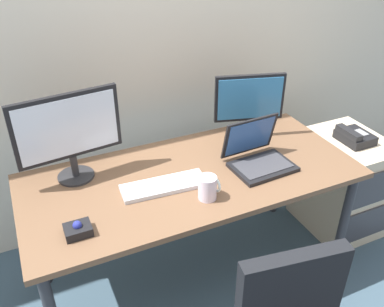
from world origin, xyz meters
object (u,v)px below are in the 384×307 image
(file_cabinet, at_px, (342,184))
(monitor_side, at_px, (249,103))
(laptop, at_px, (258,155))
(trackball_mouse, at_px, (78,229))
(monitor_main, at_px, (69,132))
(desk_phone, at_px, (354,137))
(keyboard, at_px, (164,185))
(coffee_mug, at_px, (208,188))

(file_cabinet, relative_size, monitor_side, 1.71)
(laptop, relative_size, trackball_mouse, 2.95)
(file_cabinet, xyz_separation_m, monitor_main, (-1.63, 0.19, 0.66))
(desk_phone, xyz_separation_m, monitor_side, (-0.63, 0.21, 0.25))
(desk_phone, bearing_deg, laptop, -174.55)
(desk_phone, height_order, trackball_mouse, trackball_mouse)
(file_cabinet, distance_m, desk_phone, 0.36)
(desk_phone, relative_size, monitor_main, 0.40)
(laptop, bearing_deg, keyboard, 178.98)
(monitor_side, relative_size, trackball_mouse, 3.50)
(laptop, xyz_separation_m, coffee_mug, (-0.36, -0.15, 0.00))
(file_cabinet, relative_size, keyboard, 1.57)
(keyboard, distance_m, coffee_mug, 0.23)
(desk_phone, relative_size, monitor_side, 0.52)
(coffee_mug, bearing_deg, trackball_mouse, 179.42)
(monitor_side, bearing_deg, keyboard, -156.40)
(monitor_side, height_order, coffee_mug, monitor_side)
(monitor_main, relative_size, coffee_mug, 4.35)
(keyboard, relative_size, laptop, 1.29)
(monitor_side, xyz_separation_m, coffee_mug, (-0.47, -0.43, -0.15))
(file_cabinet, relative_size, coffee_mug, 5.68)
(trackball_mouse, bearing_deg, monitor_main, 79.87)
(monitor_main, xyz_separation_m, trackball_mouse, (-0.07, -0.42, -0.23))
(monitor_main, distance_m, keyboard, 0.51)
(file_cabinet, height_order, keyboard, keyboard)
(file_cabinet, bearing_deg, coffee_mug, -167.94)
(monitor_main, bearing_deg, monitor_side, 0.45)
(monitor_side, height_order, keyboard, monitor_side)
(desk_phone, bearing_deg, trackball_mouse, -172.80)
(keyboard, relative_size, trackball_mouse, 3.81)
(trackball_mouse, relative_size, coffee_mug, 0.95)
(file_cabinet, relative_size, trackball_mouse, 5.98)
(monitor_main, distance_m, laptop, 0.95)
(file_cabinet, distance_m, keyboard, 1.33)
(monitor_main, height_order, laptop, monitor_main)
(trackball_mouse, distance_m, coffee_mug, 0.60)
(file_cabinet, relative_size, monitor_main, 1.30)
(monitor_side, xyz_separation_m, keyboard, (-0.62, -0.27, -0.20))
(trackball_mouse, bearing_deg, laptop, 8.55)
(desk_phone, relative_size, keyboard, 0.48)
(monitor_main, bearing_deg, file_cabinet, -6.56)
(desk_phone, relative_size, laptop, 0.62)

